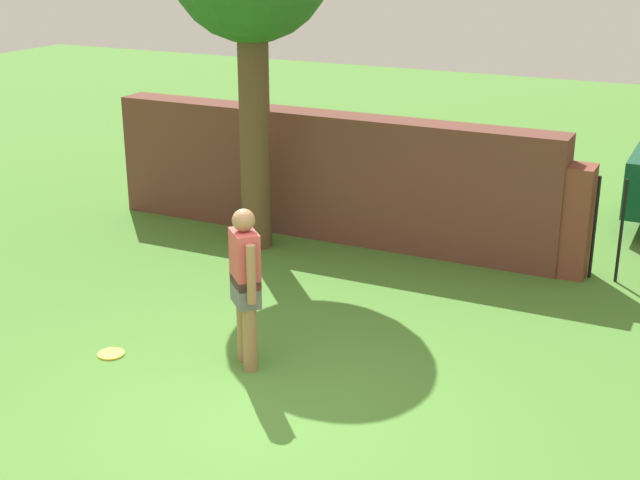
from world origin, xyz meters
name	(u,v)px	position (x,y,z in m)	size (l,w,h in m)	color
ground_plane	(251,414)	(0.00, 0.00, 0.00)	(40.00, 40.00, 0.00)	#4C8433
brick_wall	(327,176)	(-1.50, 4.68, 0.87)	(6.50, 0.50, 1.74)	brown
person	(245,281)	(-0.51, 0.81, 0.90)	(0.41, 0.41, 1.62)	#9E704C
frisbee_yellow	(111,354)	(-1.87, 0.39, 0.01)	(0.27, 0.27, 0.02)	yellow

